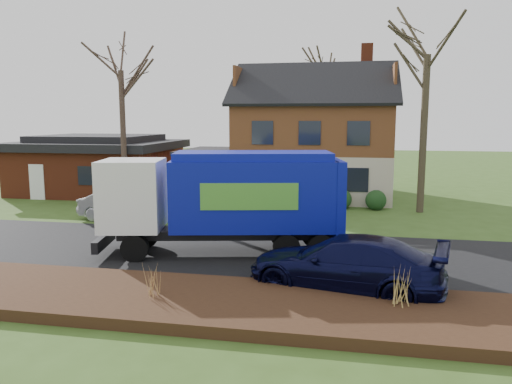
# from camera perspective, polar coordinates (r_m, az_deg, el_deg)

# --- Properties ---
(ground) EXTENTS (120.00, 120.00, 0.00)m
(ground) POSITION_cam_1_polar(r_m,az_deg,el_deg) (18.21, -3.20, -6.89)
(ground) COLOR #344F1A
(ground) RESTS_ON ground
(road) EXTENTS (80.00, 7.00, 0.02)m
(road) POSITION_cam_1_polar(r_m,az_deg,el_deg) (18.20, -3.20, -6.86)
(road) COLOR black
(road) RESTS_ON ground
(mulch_verge) EXTENTS (80.00, 3.50, 0.30)m
(mulch_verge) POSITION_cam_1_polar(r_m,az_deg,el_deg) (13.34, -8.92, -12.14)
(mulch_verge) COLOR black
(mulch_verge) RESTS_ON ground
(main_house) EXTENTS (12.95, 8.95, 9.26)m
(main_house) POSITION_cam_1_polar(r_m,az_deg,el_deg) (31.06, 5.79, 6.99)
(main_house) COLOR beige
(main_house) RESTS_ON ground
(ranch_house) EXTENTS (9.80, 8.20, 3.70)m
(ranch_house) POSITION_cam_1_polar(r_m,az_deg,el_deg) (34.30, -17.51, 3.07)
(ranch_house) COLOR maroon
(ranch_house) RESTS_ON ground
(garbage_truck) EXTENTS (8.79, 3.99, 3.64)m
(garbage_truck) POSITION_cam_1_polar(r_m,az_deg,el_deg) (17.58, -3.27, -0.44)
(garbage_truck) COLOR black
(garbage_truck) RESTS_ON ground
(silver_sedan) EXTENTS (4.47, 2.09, 1.42)m
(silver_sedan) POSITION_cam_1_polar(r_m,az_deg,el_deg) (24.30, -14.86, -1.54)
(silver_sedan) COLOR #9B9DA2
(silver_sedan) RESTS_ON ground
(navy_wagon) EXTENTS (5.79, 3.28, 1.58)m
(navy_wagon) POSITION_cam_1_polar(r_m,az_deg,el_deg) (14.27, 10.10, -8.07)
(navy_wagon) COLOR black
(navy_wagon) RESTS_ON ground
(tree_front_west) EXTENTS (3.44, 3.44, 10.23)m
(tree_front_west) POSITION_cam_1_polar(r_m,az_deg,el_deg) (28.84, -15.29, 15.38)
(tree_front_west) COLOR #423127
(tree_front_west) RESTS_ON ground
(tree_front_east) EXTENTS (4.07, 4.07, 11.30)m
(tree_front_east) POSITION_cam_1_polar(r_m,az_deg,el_deg) (27.00, 19.14, 17.34)
(tree_front_east) COLOR #3F3525
(tree_front_east) RESTS_ON ground
(tree_back) EXTENTS (3.79, 3.79, 12.00)m
(tree_back) POSITION_cam_1_polar(r_m,az_deg,el_deg) (38.09, 8.11, 16.24)
(tree_back) COLOR #433728
(tree_back) RESTS_ON ground
(grass_clump_mid) EXTENTS (0.32, 0.26, 0.89)m
(grass_clump_mid) POSITION_cam_1_polar(r_m,az_deg,el_deg) (13.21, -11.64, -9.69)
(grass_clump_mid) COLOR #9E7546
(grass_clump_mid) RESTS_ON mulch_verge
(grass_clump_east) EXTENTS (0.38, 0.31, 0.94)m
(grass_clump_east) POSITION_cam_1_polar(r_m,az_deg,el_deg) (12.79, 16.63, -10.37)
(grass_clump_east) COLOR #AD914C
(grass_clump_east) RESTS_ON mulch_verge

